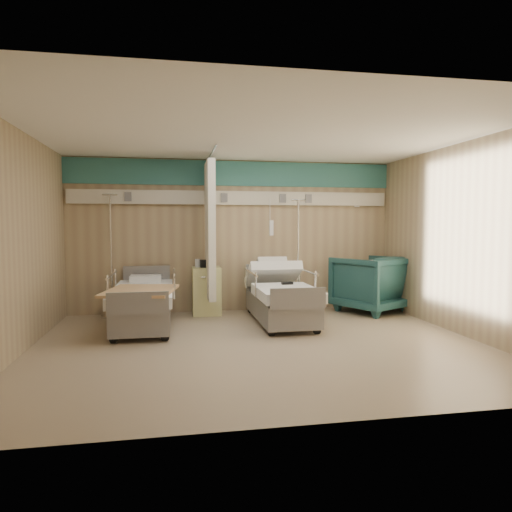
# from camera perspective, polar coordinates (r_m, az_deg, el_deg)

# --- Properties ---
(ground) EXTENTS (6.00, 5.00, 0.00)m
(ground) POSITION_cam_1_polar(r_m,az_deg,el_deg) (6.26, 0.44, -10.98)
(ground) COLOR tan
(ground) RESTS_ON ground
(room_walls) EXTENTS (6.04, 5.04, 2.82)m
(room_walls) POSITION_cam_1_polar(r_m,az_deg,el_deg) (6.29, -0.27, 6.23)
(room_walls) COLOR tan
(room_walls) RESTS_ON ground
(bed_right) EXTENTS (1.00, 2.16, 0.63)m
(bed_right) POSITION_cam_1_polar(r_m,az_deg,el_deg) (7.56, 3.08, -5.94)
(bed_right) COLOR white
(bed_right) RESTS_ON ground
(bed_left) EXTENTS (1.00, 2.16, 0.63)m
(bed_left) POSITION_cam_1_polar(r_m,az_deg,el_deg) (7.37, -13.91, -6.30)
(bed_left) COLOR white
(bed_left) RESTS_ON ground
(bedside_cabinet) EXTENTS (0.50, 0.48, 0.85)m
(bedside_cabinet) POSITION_cam_1_polar(r_m,az_deg,el_deg) (8.25, -6.21, -4.34)
(bedside_cabinet) COLOR #DCD98A
(bedside_cabinet) RESTS_ON ground
(visitor_armchair) EXTENTS (1.52, 1.53, 1.04)m
(visitor_armchair) POSITION_cam_1_polar(r_m,az_deg,el_deg) (8.69, 14.12, -3.38)
(visitor_armchair) COLOR #1C4547
(visitor_armchair) RESTS_ON ground
(waffle_blanket) EXTENTS (0.77, 0.72, 0.07)m
(waffle_blanket) POSITION_cam_1_polar(r_m,az_deg,el_deg) (8.65, 14.24, 0.29)
(waffle_blanket) COLOR silver
(waffle_blanket) RESTS_ON visitor_armchair
(iv_stand_right) EXTENTS (0.37, 0.37, 2.07)m
(iv_stand_right) POSITION_cam_1_polar(r_m,az_deg,el_deg) (8.37, 5.23, -4.22)
(iv_stand_right) COLOR silver
(iv_stand_right) RESTS_ON ground
(iv_stand_left) EXTENTS (0.38, 0.38, 2.14)m
(iv_stand_left) POSITION_cam_1_polar(r_m,az_deg,el_deg) (8.35, -17.56, -4.31)
(iv_stand_left) COLOR silver
(iv_stand_left) RESTS_ON ground
(call_remote) EXTENTS (0.19, 0.09, 0.04)m
(call_remote) POSITION_cam_1_polar(r_m,az_deg,el_deg) (7.51, 3.92, -3.41)
(call_remote) COLOR black
(call_remote) RESTS_ON bed_right
(tan_blanket) EXTENTS (1.12, 1.32, 0.04)m
(tan_blanket) POSITION_cam_1_polar(r_m,az_deg,el_deg) (6.86, -14.22, -4.23)
(tan_blanket) COLOR tan
(tan_blanket) RESTS_ON bed_left
(toiletry_bag) EXTENTS (0.26, 0.18, 0.13)m
(toiletry_bag) POSITION_cam_1_polar(r_m,az_deg,el_deg) (8.17, -6.15, -0.95)
(toiletry_bag) COLOR black
(toiletry_bag) RESTS_ON bedside_cabinet
(white_cup) EXTENTS (0.11, 0.11, 0.15)m
(white_cup) POSITION_cam_1_polar(r_m,az_deg,el_deg) (8.22, -7.29, -0.88)
(white_cup) COLOR white
(white_cup) RESTS_ON bedside_cabinet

